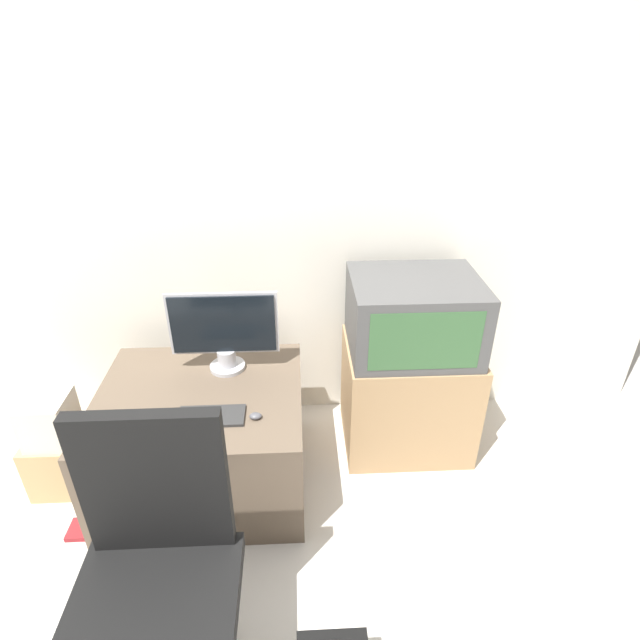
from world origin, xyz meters
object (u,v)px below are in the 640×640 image
(cardboard_box_lower, at_px, (63,462))
(book, at_px, (88,529))
(crt_tv, at_px, (414,316))
(office_chair, at_px, (157,589))
(mouse, at_px, (256,416))
(main_monitor, at_px, (224,331))
(keyboard, at_px, (211,416))

(cardboard_box_lower, height_order, book, cardboard_box_lower)
(crt_tv, bearing_deg, cardboard_box_lower, -171.94)
(crt_tv, distance_m, office_chair, 1.59)
(mouse, distance_m, office_chair, 0.77)
(crt_tv, bearing_deg, office_chair, -131.87)
(main_monitor, bearing_deg, keyboard, -94.33)
(keyboard, relative_size, mouse, 5.38)
(main_monitor, height_order, cardboard_box_lower, main_monitor)
(crt_tv, height_order, office_chair, office_chair)
(main_monitor, height_order, crt_tv, crt_tv)
(keyboard, xyz_separation_m, crt_tv, (0.96, 0.43, 0.24))
(keyboard, height_order, cardboard_box_lower, keyboard)
(office_chair, bearing_deg, crt_tv, 48.13)
(mouse, height_order, book, mouse)
(crt_tv, relative_size, cardboard_box_lower, 2.07)
(main_monitor, distance_m, mouse, 0.48)
(office_chair, xyz_separation_m, book, (-0.53, 0.62, -0.46))
(crt_tv, xyz_separation_m, cardboard_box_lower, (-1.77, -0.25, -0.65))
(cardboard_box_lower, bearing_deg, main_monitor, 13.97)
(book, bearing_deg, crt_tv, 19.10)
(mouse, relative_size, book, 0.32)
(main_monitor, distance_m, office_chair, 1.16)
(office_chair, bearing_deg, main_monitor, 84.60)
(main_monitor, relative_size, office_chair, 0.50)
(mouse, xyz_separation_m, book, (-0.80, -0.10, -0.55))
(office_chair, relative_size, book, 6.16)
(mouse, xyz_separation_m, crt_tv, (0.77, 0.44, 0.24))
(cardboard_box_lower, bearing_deg, keyboard, -12.44)
(main_monitor, relative_size, crt_tv, 0.84)
(keyboard, distance_m, mouse, 0.19)
(crt_tv, bearing_deg, main_monitor, -177.36)
(office_chair, bearing_deg, book, 130.86)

